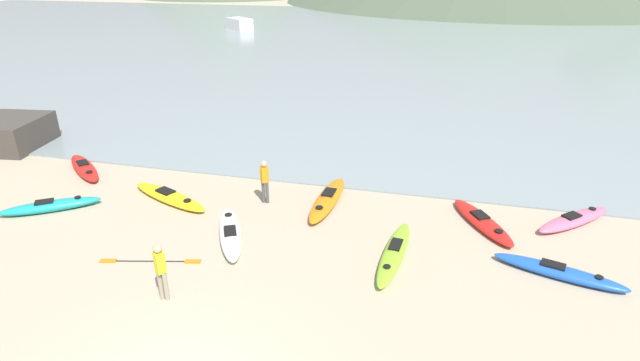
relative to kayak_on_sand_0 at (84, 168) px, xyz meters
The scene contains 15 objects.
bay_water 36.95m from the kayak_on_sand_0, 76.10° to the left, with size 160.00×70.00×0.06m, color gray.
kayak_on_sand_0 is the anchor object (origin of this frame).
kayak_on_sand_1 4.79m from the kayak_on_sand_0, 18.37° to the right, with size 3.58×2.09×0.33m.
kayak_on_sand_2 17.01m from the kayak_on_sand_0, 10.45° to the right, with size 3.33×1.47×0.35m.
kayak_on_sand_3 8.29m from the kayak_on_sand_0, 23.61° to the right, with size 2.01×3.17×0.35m.
kayak_on_sand_4 12.86m from the kayak_on_sand_0, 14.50° to the right, with size 0.88×3.53×0.35m.
kayak_on_sand_5 9.90m from the kayak_on_sand_0, ahead, with size 0.87×3.58×0.38m.
kayak_on_sand_6 17.69m from the kayak_on_sand_0, ahead, with size 2.72×2.61×0.37m.
kayak_on_sand_7 3.38m from the kayak_on_sand_0, 69.89° to the right, with size 2.86×2.24×0.39m.
kayak_on_sand_8 14.92m from the kayak_on_sand_0, ahead, with size 2.16×3.08×0.32m.
person_near_foreground 9.71m from the kayak_on_sand_0, 41.73° to the right, with size 0.31×0.27×1.54m.
person_near_waterline 7.90m from the kayak_on_sand_0, ahead, with size 0.31×0.26×1.52m.
moored_boat_1 41.79m from the kayak_on_sand_0, 104.31° to the left, with size 3.78×3.53×1.25m.
loose_paddle 7.84m from the kayak_on_sand_0, 40.30° to the right, with size 2.75×0.82×0.03m.
shoreline_rock 5.13m from the kayak_on_sand_0, 161.95° to the left, with size 2.67×2.95×1.28m, color #423D38.
Camera 1 is at (4.47, -5.90, 7.64)m, focal length 28.00 mm.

